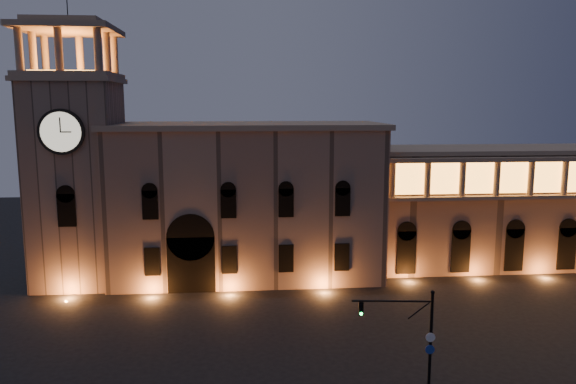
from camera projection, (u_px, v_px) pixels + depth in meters
name	position (u px, v px, depth m)	size (l,w,h in m)	color
ground	(278.00, 357.00, 44.33)	(160.00, 160.00, 0.00)	black
government_building	(246.00, 201.00, 64.33)	(30.80, 12.80, 17.60)	#836656
clock_tower	(77.00, 171.00, 61.22)	(9.80, 9.80, 32.40)	#836656
colonnade_wing	(522.00, 205.00, 69.44)	(40.60, 11.50, 14.50)	#7E6151
traffic_light	(416.00, 342.00, 37.50)	(5.60, 0.99, 7.71)	black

